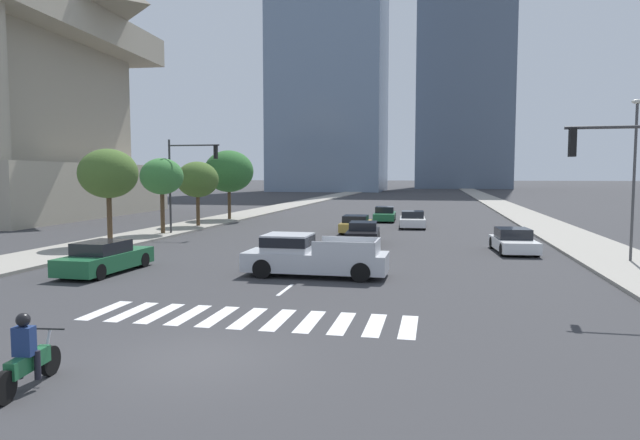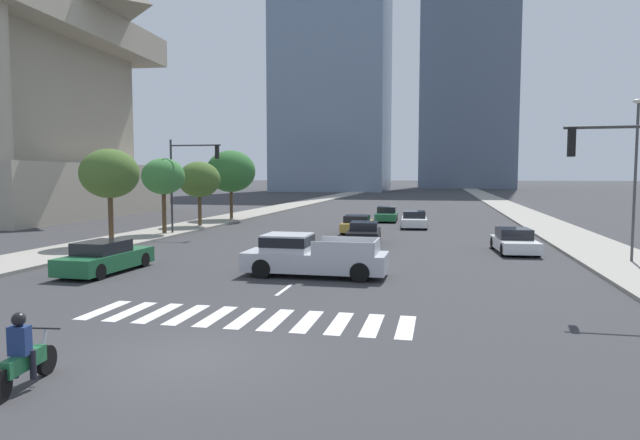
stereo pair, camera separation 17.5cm
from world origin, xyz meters
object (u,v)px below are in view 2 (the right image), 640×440
motorcycle_trailing (23,358)px  pickup_truck (308,256)px  sedan_white_1 (514,242)px  street_tree_fourth (231,171)px  street_tree_nearest (109,174)px  sedan_black_3 (364,234)px  street_tree_third (199,180)px  sedan_gold_2 (357,224)px  street_lamp_east (636,168)px  sedan_white_0 (414,220)px  street_tree_second (163,177)px  traffic_signal_far (188,170)px  sedan_green_4 (105,258)px  sedan_green_5 (387,215)px

motorcycle_trailing → pickup_truck: (2.53, 12.68, 0.23)m
sedan_white_1 → street_tree_fourth: (-21.96, 16.22, 3.79)m
pickup_truck → street_tree_nearest: 14.91m
sedan_black_3 → street_tree_third: bearing=-123.1°
sedan_black_3 → street_tree_fourth: bearing=-140.1°
sedan_gold_2 → street_lamp_east: 18.63m
sedan_white_0 → street_tree_second: bearing=-63.7°
sedan_black_3 → street_tree_third: size_ratio=0.89×
sedan_white_0 → sedan_white_1: sedan_white_0 is taller
street_tree_third → motorcycle_trailing: bearing=-71.4°
street_lamp_east → street_tree_second: bearing=165.7°
motorcycle_trailing → sedan_white_1: size_ratio=0.47×
sedan_black_3 → traffic_signal_far: bearing=-104.9°
motorcycle_trailing → sedan_black_3: size_ratio=0.47×
sedan_white_0 → sedan_green_4: sedan_green_4 is taller
sedan_white_1 → sedan_green_4: sedan_green_4 is taller
pickup_truck → sedan_green_4: pickup_truck is taller
street_lamp_east → street_tree_nearest: bearing=178.7°
pickup_truck → sedan_white_1: bearing=-134.9°
sedan_white_1 → sedan_black_3: 8.37m
sedan_white_1 → street_tree_fourth: 27.56m
street_tree_nearest → sedan_white_0: bearing=43.3°
sedan_green_4 → street_lamp_east: (22.11, 6.97, 3.76)m
pickup_truck → sedan_black_3: pickup_truck is taller
sedan_green_5 → pickup_truck: bearing=-3.5°
pickup_truck → sedan_black_3: (0.81, 10.74, -0.21)m
traffic_signal_far → pickup_truck: bearing=-49.1°
street_tree_second → street_tree_fourth: size_ratio=0.83×
sedan_green_4 → traffic_signal_far: 14.92m
sedan_gold_2 → street_tree_second: size_ratio=0.91×
sedan_gold_2 → sedan_black_3: bearing=-169.8°
motorcycle_trailing → sedan_green_5: (3.11, 39.92, -0.00)m
street_tree_second → sedan_white_1: bearing=-10.0°
street_tree_nearest → street_tree_third: bearing=90.0°
street_tree_third → sedan_white_0: bearing=11.8°
sedan_white_1 → sedan_black_3: (-8.16, 1.87, 0.03)m
pickup_truck → sedan_white_1: 12.62m
sedan_white_0 → sedan_green_5: bearing=-157.1°
street_lamp_east → motorcycle_trailing: bearing=-131.1°
sedan_gold_2 → street_tree_nearest: 16.83m
sedan_gold_2 → sedan_white_1: bearing=-133.1°
street_tree_fourth → sedan_white_1: bearing=-36.5°
pickup_truck → street_tree_nearest: street_tree_nearest is taller
sedan_white_1 → sedan_green_5: size_ratio=0.98×
street_tree_fourth → sedan_green_4: bearing=-80.1°
sedan_black_3 → sedan_green_4: bearing=-42.0°
motorcycle_trailing → sedan_green_5: motorcycle_trailing is taller
sedan_white_1 → street_tree_third: bearing=-117.9°
motorcycle_trailing → sedan_white_1: (11.50, 21.55, -0.01)m
sedan_green_4 → street_tree_nearest: size_ratio=0.88×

